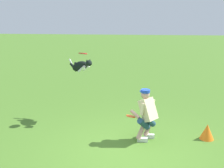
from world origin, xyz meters
TOP-DOWN VIEW (x-y plane):
  - ground_plane at (0.00, 0.00)m, footprint 60.00×60.00m
  - person at (-0.46, -0.71)m, footprint 0.71×0.59m
  - dog at (1.40, -2.03)m, footprint 0.84×0.72m
  - frisbee_flying at (1.29, -1.88)m, footprint 0.25×0.25m
  - frisbee_held at (-0.08, -0.72)m, footprint 0.27×0.27m
  - training_cone at (-1.99, -0.89)m, footprint 0.35×0.35m

SIDE VIEW (x-z plane):
  - ground_plane at x=0.00m, z-range 0.00..0.00m
  - training_cone at x=-1.99m, z-range 0.00..0.39m
  - frisbee_held at x=-0.08m, z-range 0.56..0.66m
  - person at x=-0.46m, z-range 0.05..1.34m
  - dog at x=1.40m, z-range 1.33..1.83m
  - frisbee_flying at x=1.29m, z-range 1.92..2.02m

